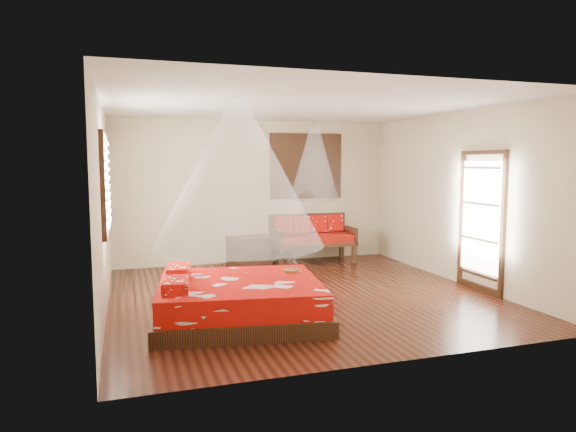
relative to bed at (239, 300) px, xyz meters
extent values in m
cube|color=black|center=(1.15, 0.91, -0.26)|extent=(5.50, 5.50, 0.02)
cube|color=white|center=(1.15, 0.91, 2.56)|extent=(5.50, 5.50, 0.02)
cube|color=beige|center=(-1.61, 0.91, 1.15)|extent=(0.02, 5.50, 2.80)
cube|color=beige|center=(3.91, 0.91, 1.15)|extent=(0.02, 5.50, 2.80)
cube|color=beige|center=(1.15, 3.67, 1.15)|extent=(5.50, 0.02, 2.80)
cube|color=beige|center=(1.15, -1.85, 1.15)|extent=(5.50, 0.02, 2.80)
cube|color=black|center=(0.02, 0.00, -0.15)|extent=(2.32, 2.16, 0.20)
cube|color=#AC0B05|center=(0.02, 0.00, 0.10)|extent=(2.21, 2.04, 0.30)
cube|color=#AC0B05|center=(-0.80, -0.28, 0.32)|extent=(0.37, 0.58, 0.14)
cube|color=#AC0B05|center=(-0.68, 0.50, 0.32)|extent=(0.37, 0.58, 0.14)
cube|color=black|center=(1.46, 2.91, -0.04)|extent=(0.08, 0.08, 0.42)
cube|color=black|center=(2.97, 2.91, -0.04)|extent=(0.08, 0.08, 0.42)
cube|color=black|center=(1.46, 3.51, -0.04)|extent=(0.08, 0.08, 0.42)
cube|color=black|center=(2.97, 3.51, -0.04)|extent=(0.08, 0.08, 0.42)
cube|color=black|center=(2.21, 3.21, 0.13)|extent=(1.63, 0.72, 0.08)
cube|color=#971305|center=(2.21, 3.21, 0.24)|extent=(1.57, 0.66, 0.14)
cube|color=black|center=(2.21, 3.53, 0.42)|extent=(1.63, 0.06, 0.55)
cube|color=black|center=(1.44, 3.21, 0.29)|extent=(0.06, 0.72, 0.30)
cube|color=black|center=(2.99, 3.21, 0.29)|extent=(0.06, 0.72, 0.30)
cube|color=#AC0B05|center=(1.67, 3.41, 0.48)|extent=(0.34, 0.19, 0.36)
cube|color=#AC0B05|center=(2.03, 3.41, 0.48)|extent=(0.34, 0.19, 0.36)
cube|color=#AC0B05|center=(2.39, 3.41, 0.48)|extent=(0.34, 0.19, 0.36)
cube|color=#AC0B05|center=(2.76, 3.41, 0.48)|extent=(0.34, 0.19, 0.36)
cube|color=black|center=(0.95, 3.36, 0.00)|extent=(0.81, 0.63, 0.49)
cube|color=black|center=(0.95, 3.36, 0.27)|extent=(0.86, 0.67, 0.05)
cube|color=black|center=(2.21, 3.63, 1.65)|extent=(1.52, 0.06, 1.32)
cube|color=black|center=(2.21, 3.62, 1.65)|extent=(1.35, 0.04, 1.10)
cube|color=black|center=(-1.57, 1.11, 1.45)|extent=(0.08, 1.74, 1.34)
cube|color=silver|center=(-1.53, 1.11, 1.45)|extent=(0.04, 1.54, 1.10)
cube|color=black|center=(3.87, 0.31, 0.80)|extent=(0.08, 1.02, 2.16)
cube|color=white|center=(3.85, 0.31, 0.90)|extent=(0.03, 0.82, 1.70)
cylinder|color=brown|center=(0.81, 0.31, 0.26)|extent=(0.23, 0.23, 0.03)
cone|color=white|center=(0.02, 0.00, 1.60)|extent=(2.11, 2.11, 1.80)
cone|color=white|center=(2.21, 3.16, 1.75)|extent=(0.97, 0.97, 1.50)
camera|label=1|loc=(-1.34, -6.20, 1.73)|focal=32.00mm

